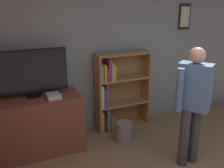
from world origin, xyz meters
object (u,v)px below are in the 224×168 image
Objects in this scene: television at (32,73)px; waste_bin at (124,132)px; person at (193,99)px; bookshelf at (117,93)px; game_console at (54,96)px.

television reaches higher than waste_bin.
television is 1.69m from waste_bin.
person is 1.31m from waste_bin.
person is 4.95× the size of waste_bin.
bookshelf is 0.83× the size of person.
game_console is at bearing -157.62° from person.
bookshelf is at bearing 16.74° from game_console.
game_console is at bearing -40.45° from television.
television is 0.45m from game_console.
television is at bearing 164.64° from waste_bin.
game_console is (0.24, -0.20, -0.32)m from television.
television is at bearing -158.62° from person.
game_console is 1.28m from waste_bin.
bookshelf is at bearing 162.83° from person.
waste_bin is (1.05, -0.15, -0.72)m from game_console.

